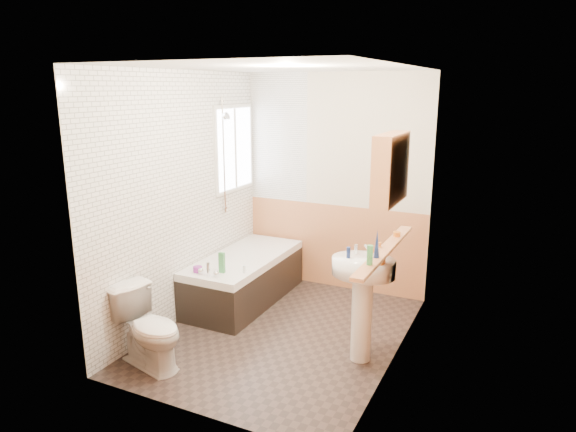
% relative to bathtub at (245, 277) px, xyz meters
% --- Properties ---
extents(floor, '(2.80, 2.80, 0.00)m').
position_rel_bathtub_xyz_m(floor, '(0.73, -0.55, -0.27)').
color(floor, '#2C221F').
rests_on(floor, ground).
extents(ceiling, '(2.80, 2.80, 0.00)m').
position_rel_bathtub_xyz_m(ceiling, '(0.73, -0.55, 2.23)').
color(ceiling, white).
rests_on(ceiling, ground).
extents(wall_back, '(2.20, 0.02, 2.50)m').
position_rel_bathtub_xyz_m(wall_back, '(0.73, 0.86, 0.98)').
color(wall_back, beige).
rests_on(wall_back, ground).
extents(wall_front, '(2.20, 0.02, 2.50)m').
position_rel_bathtub_xyz_m(wall_front, '(0.73, -1.96, 0.98)').
color(wall_front, beige).
rests_on(wall_front, ground).
extents(wall_left, '(0.02, 2.80, 2.50)m').
position_rel_bathtub_xyz_m(wall_left, '(-0.38, -0.55, 0.98)').
color(wall_left, beige).
rests_on(wall_left, ground).
extents(wall_right, '(0.02, 2.80, 2.50)m').
position_rel_bathtub_xyz_m(wall_right, '(1.84, -0.55, 0.98)').
color(wall_right, beige).
rests_on(wall_right, ground).
extents(wainscot_right, '(0.01, 2.80, 1.00)m').
position_rel_bathtub_xyz_m(wainscot_right, '(1.82, -0.55, 0.23)').
color(wainscot_right, tan).
rests_on(wainscot_right, wall_right).
extents(wainscot_front, '(2.20, 0.01, 1.00)m').
position_rel_bathtub_xyz_m(wainscot_front, '(0.73, -1.94, 0.23)').
color(wainscot_front, tan).
rests_on(wainscot_front, wall_front).
extents(wainscot_back, '(2.20, 0.01, 1.00)m').
position_rel_bathtub_xyz_m(wainscot_back, '(0.73, 0.84, 0.23)').
color(wainscot_back, tan).
rests_on(wainscot_back, wall_back).
extents(tile_cladding_left, '(0.01, 2.80, 2.50)m').
position_rel_bathtub_xyz_m(tile_cladding_left, '(-0.36, -0.55, 0.98)').
color(tile_cladding_left, white).
rests_on(tile_cladding_left, wall_left).
extents(tile_return_back, '(0.75, 0.01, 1.50)m').
position_rel_bathtub_xyz_m(tile_return_back, '(0.00, 0.84, 1.48)').
color(tile_return_back, white).
rests_on(tile_return_back, wall_back).
extents(window, '(0.03, 0.79, 0.99)m').
position_rel_bathtub_xyz_m(window, '(-0.33, 0.40, 1.38)').
color(window, white).
rests_on(window, wall_left).
extents(bathtub, '(0.70, 1.59, 0.67)m').
position_rel_bathtub_xyz_m(bathtub, '(0.00, 0.00, 0.00)').
color(bathtub, black).
rests_on(bathtub, floor).
extents(shower_riser, '(0.11, 0.09, 1.28)m').
position_rel_bathtub_xyz_m(shower_riser, '(-0.31, 0.14, 1.43)').
color(shower_riser, silver).
rests_on(shower_riser, wall_left).
extents(toilet, '(0.77, 0.55, 0.68)m').
position_rel_bathtub_xyz_m(toilet, '(-0.03, -1.55, 0.07)').
color(toilet, white).
rests_on(toilet, floor).
extents(sink, '(0.55, 0.44, 1.05)m').
position_rel_bathtub_xyz_m(sink, '(1.57, -0.67, 0.39)').
color(sink, white).
rests_on(sink, floor).
extents(pine_shelf, '(0.10, 1.48, 0.03)m').
position_rel_bathtub_xyz_m(pine_shelf, '(1.77, -0.76, 0.79)').
color(pine_shelf, tan).
rests_on(pine_shelf, wall_right).
extents(medicine_cabinet, '(0.16, 0.62, 0.56)m').
position_rel_bathtub_xyz_m(medicine_cabinet, '(1.74, -0.61, 1.43)').
color(medicine_cabinet, tan).
rests_on(medicine_cabinet, wall_right).
extents(foam_can, '(0.06, 0.06, 0.15)m').
position_rel_bathtub_xyz_m(foam_can, '(1.77, -1.19, 0.88)').
color(foam_can, '#388447').
rests_on(foam_can, pine_shelf).
extents(green_bottle, '(0.05, 0.05, 0.22)m').
position_rel_bathtub_xyz_m(green_bottle, '(1.77, -1.02, 0.92)').
color(green_bottle, navy).
rests_on(green_bottle, pine_shelf).
extents(black_jar, '(0.08, 0.08, 0.04)m').
position_rel_bathtub_xyz_m(black_jar, '(1.77, -0.38, 0.82)').
color(black_jar, orange).
rests_on(black_jar, pine_shelf).
extents(soap_bottle, '(0.10, 0.19, 0.08)m').
position_rel_bathtub_xyz_m(soap_bottle, '(1.72, -0.74, 0.70)').
color(soap_bottle, orange).
rests_on(soap_bottle, sink).
extents(clear_bottle, '(0.04, 0.04, 0.10)m').
position_rel_bathtub_xyz_m(clear_bottle, '(1.44, -0.71, 0.71)').
color(clear_bottle, navy).
rests_on(clear_bottle, sink).
extents(blue_gel, '(0.06, 0.04, 0.21)m').
position_rel_bathtub_xyz_m(blue_gel, '(0.07, -0.55, 0.36)').
color(blue_gel, '#388447').
rests_on(blue_gel, bathtub).
extents(cream_jar, '(0.10, 0.10, 0.06)m').
position_rel_bathtub_xyz_m(cream_jar, '(-0.16, -0.64, 0.28)').
color(cream_jar, purple).
rests_on(cream_jar, bathtub).
extents(orange_bottle, '(0.03, 0.03, 0.08)m').
position_rel_bathtub_xyz_m(orange_bottle, '(0.27, -0.47, 0.29)').
color(orange_bottle, silver).
rests_on(orange_bottle, bathtub).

